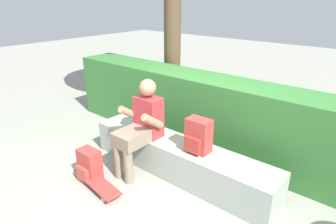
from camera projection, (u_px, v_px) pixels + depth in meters
The scene contains 7 objects.
ground_plane at pixel (158, 188), 3.45m from camera, with size 24.00×24.00×0.00m, color gray.
bench_main at pixel (179, 159), 3.64m from camera, with size 2.54×0.48×0.43m.
person_skater at pixel (141, 124), 3.59m from camera, with size 0.49×0.62×1.18m.
skateboard_near_person at pixel (96, 182), 3.42m from camera, with size 0.82×0.30×0.09m.
backpack_on_bench at pixel (198, 136), 3.31m from camera, with size 0.28×0.23×0.40m.
backpack_on_ground at pixel (89, 165), 3.54m from camera, with size 0.28×0.23×0.40m.
hedge_row at pixel (212, 114), 4.17m from camera, with size 5.24×0.62×1.06m.
Camera 1 is at (1.92, -2.12, 2.12)m, focal length 31.04 mm.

